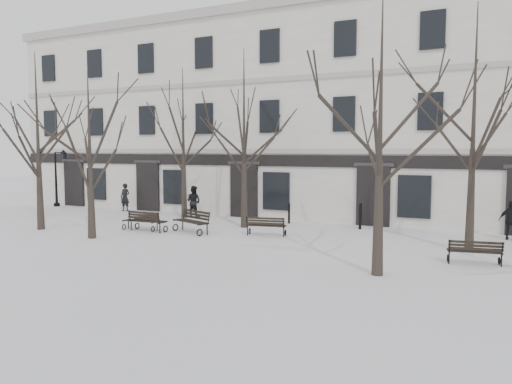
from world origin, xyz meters
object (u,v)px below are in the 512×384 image
Objects in this scene: bench_1 at (147,220)px; bench_3 at (192,221)px; lamp_post at (59,174)px; tree_0 at (37,119)px; tree_1 at (89,134)px; bench_4 at (266,225)px; bench_2 at (475,251)px; bench_0 at (141,220)px; tree_2 at (381,103)px.

bench_1 is 2.12m from bench_3.
bench_1 is 0.52× the size of lamp_post.
tree_0 is 3.89× the size of bench_3.
tree_1 reaches higher than bench_1.
tree_0 is 3.95m from tree_1.
bench_4 is (6.27, 3.70, -3.84)m from tree_1.
tree_1 is at bearing -113.28° from bench_3.
tree_1 is 15.13m from bench_2.
tree_0 is at bearing -159.75° from bench_0.
bench_4 is at bearing 30.55° from tree_1.
bench_2 is (14.04, -0.78, -0.01)m from bench_0.
bench_0 is 2.54m from bench_3.
bench_4 is at bearing -161.14° from bench_1.
bench_4 is 0.48× the size of lamp_post.
bench_0 is at bearing -0.01° from bench_4.
bench_1 is 1.11× the size of bench_2.
tree_1 reaches higher than bench_2.
bench_0 reaches higher than bench_2.
bench_4 is (3.28, 0.72, -0.08)m from bench_3.
bench_3 is at bearing 44.93° from tree_1.
bench_1 is (-11.08, 3.31, -4.51)m from tree_2.
bench_1 is at bearing 68.76° from tree_1.
tree_2 is (15.84, -1.58, -0.03)m from tree_0.
tree_0 is at bearing 25.35° from bench_1.
bench_0 is 12.18m from lamp_post.
bench_2 is 8.47m from bench_4.
tree_2 is 2.20× the size of lamp_post.
bench_4 is (-5.75, 4.59, -4.56)m from tree_2.
tree_2 reaches higher than bench_1.
tree_0 is 4.74× the size of bench_2.
bench_2 is 11.60m from bench_3.
bench_3 is (2.99, 2.98, -3.75)m from tree_1.
tree_1 is 0.86× the size of tree_2.
lamp_post reaches higher than bench_3.
bench_3 reaches higher than bench_4.
tree_2 is 4.24× the size of bench_1.
bench_1 is at bearing 163.39° from tree_2.
tree_0 is 4.74× the size of bench_0.
bench_1 is 13.60m from bench_2.
bench_3 is at bearing 6.19° from bench_0.
tree_2 is at bearing 130.33° from bench_4.
tree_1 is 4.60m from bench_1.
bench_0 is at bearing 79.23° from tree_1.
tree_0 reaches higher than bench_2.
lamp_post is at bearing 151.12° from bench_0.
tree_2 reaches higher than lamp_post.
tree_0 is 11.48m from bench_4.
tree_2 is 4.71× the size of bench_0.
bench_1 is 1.08× the size of bench_4.
tree_1 reaches higher than bench_0.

